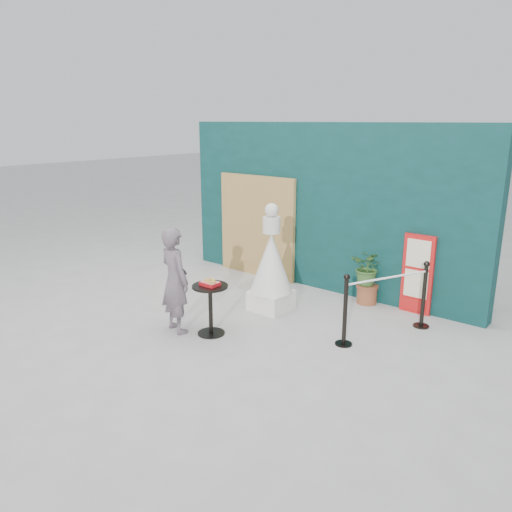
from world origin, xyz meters
The scene contains 10 objects.
ground centered at (0.00, 0.00, 0.00)m, with size 60.00×60.00×0.00m, color #ADAAA5.
back_wall centered at (0.00, 3.15, 1.50)m, with size 6.00×0.30×3.00m, color #0A302C.
bamboo_fence centered at (-1.40, 2.94, 1.00)m, with size 1.80×0.08×2.00m, color tan.
woman centered at (-0.57, 0.03, 0.79)m, with size 0.57×0.38×1.57m, color #685962.
menu_board centered at (1.90, 2.95, 0.65)m, with size 0.50×0.07×1.30m.
statue centered at (0.00, 1.59, 0.72)m, with size 0.69×0.69×1.78m.
cafe_table centered at (-0.08, 0.26, 0.50)m, with size 0.52×0.52×0.75m.
food_basket centered at (-0.08, 0.26, 0.79)m, with size 0.26×0.19×0.11m.
planter centered at (1.09, 2.86, 0.55)m, with size 0.56×0.48×0.95m.
stanchion_barrier centered at (1.91, 1.82, 0.49)m, with size 0.84×1.54×1.03m.
Camera 1 is at (4.70, -4.57, 3.04)m, focal length 35.00 mm.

